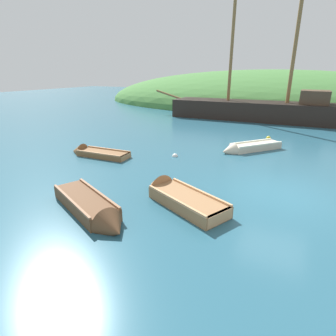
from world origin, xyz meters
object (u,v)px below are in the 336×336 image
object	(u,v)px
rowboat_far	(92,210)
rowboat_center	(248,148)
rowboat_near_dock	(95,154)
buoy_white	(175,156)
buoy_yellow	(268,138)
sailing_ship	(260,113)
rowboat_portside	(177,197)

from	to	relation	value
rowboat_far	rowboat_center	distance (m)	10.02
rowboat_far	rowboat_near_dock	bearing A→B (deg)	154.72
buoy_white	buoy_yellow	bearing A→B (deg)	59.09
sailing_ship	buoy_yellow	bearing A→B (deg)	103.25
sailing_ship	rowboat_portside	xyz separation A→B (m)	(0.04, -18.53, -0.48)
rowboat_portside	rowboat_center	bearing A→B (deg)	-71.82
sailing_ship	rowboat_far	xyz separation A→B (m)	(-1.96, -20.51, -0.47)
rowboat_center	buoy_yellow	distance (m)	3.74
rowboat_center	rowboat_far	bearing A→B (deg)	22.17
rowboat_far	rowboat_center	xyz separation A→B (m)	(3.01, 9.55, -0.02)
rowboat_near_dock	buoy_white	xyz separation A→B (m)	(3.94, 1.68, -0.08)
sailing_ship	rowboat_center	size ratio (longest dim) A/B	5.29
rowboat_far	rowboat_near_dock	xyz separation A→B (m)	(-4.19, 5.03, -0.07)
sailing_ship	buoy_white	distance (m)	13.99
sailing_ship	buoy_yellow	distance (m)	7.50
rowboat_center	rowboat_portside	xyz separation A→B (m)	(-1.02, -7.57, 0.01)
sailing_ship	rowboat_portside	world-z (taller)	sailing_ship
rowboat_near_dock	rowboat_portside	bearing A→B (deg)	151.81
sailing_ship	rowboat_center	xyz separation A→B (m)	(1.05, -10.96, -0.49)
rowboat_far	rowboat_near_dock	world-z (taller)	rowboat_far
rowboat_center	buoy_white	xyz separation A→B (m)	(-3.26, -2.84, -0.13)
rowboat_portside	buoy_white	size ratio (longest dim) A/B	11.83
rowboat_center	buoy_yellow	size ratio (longest dim) A/B	11.95
rowboat_far	buoy_yellow	xyz separation A→B (m)	(3.66, 13.24, -0.15)
rowboat_far	rowboat_portside	bearing A→B (deg)	69.76
rowboat_center	rowboat_portside	world-z (taller)	rowboat_portside
buoy_yellow	rowboat_portside	bearing A→B (deg)	-98.44
rowboat_far	buoy_yellow	world-z (taller)	rowboat_far
rowboat_center	rowboat_near_dock	distance (m)	8.51
buoy_white	rowboat_near_dock	bearing A→B (deg)	-156.89
rowboat_portside	buoy_white	bearing A→B (deg)	-38.81
rowboat_center	rowboat_portside	bearing A→B (deg)	32.00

